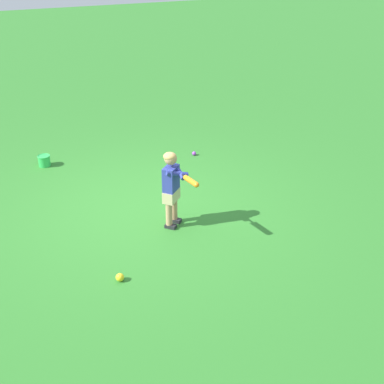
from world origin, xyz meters
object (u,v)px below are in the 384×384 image
Objects in this scene: play_ball_midfield at (120,277)px; toy_bucket at (44,160)px; child_batter at (173,183)px; play_ball_near_batter at (194,153)px.

toy_bucket is (-3.63, -0.36, 0.05)m from play_ball_midfield.
child_batter is 10.90× the size of play_ball_midfield.
play_ball_midfield is at bearing -46.55° from child_batter.
child_batter is 1.51m from play_ball_midfield.
toy_bucket reaches higher than play_ball_midfield.
play_ball_midfield reaches higher than play_ball_near_batter.
child_batter is 14.60× the size of play_ball_near_batter.
child_batter is 2.52m from play_ball_near_batter.
play_ball_midfield is 0.46× the size of toy_bucket.
play_ball_near_batter is at bearing 151.37° from child_batter.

